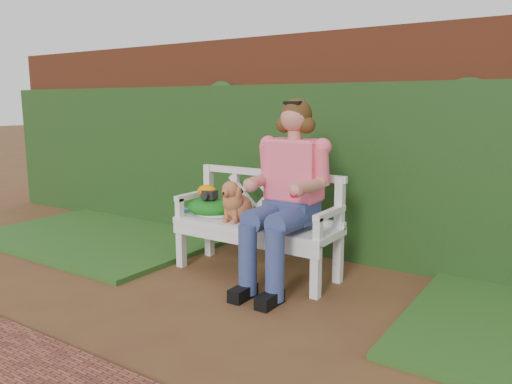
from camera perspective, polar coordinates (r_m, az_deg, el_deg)
The scene contains 11 objects.
ground at distance 3.77m, azimuth -3.11°, elevation -13.59°, with size 60.00×60.00×0.00m, color #4F2D1C.
brick_wall at distance 5.12m, azimuth 9.59°, elevation 5.34°, with size 10.00×0.30×2.20m, color brown.
ivy_hedge at distance 4.95m, azimuth 8.47°, elevation 2.30°, with size 10.00×0.18×1.70m, color #234117.
grass_left at distance 5.97m, azimuth -16.64°, elevation -4.75°, with size 2.60×2.00×0.05m, color #163613.
garden_bench at distance 4.47m, azimuth 0.00°, elevation -6.44°, with size 1.58×0.60×0.48m, color white, non-canonical shape.
seated_woman at distance 4.14m, azimuth 3.98°, elevation 0.19°, with size 0.68×0.90×1.61m, color #D54752, non-canonical shape.
dog at distance 4.43m, azimuth -2.23°, elevation -0.92°, with size 0.25×0.34×0.38m, color #B77F4D, non-canonical shape.
tennis_racket at distance 4.72m, azimuth -5.19°, elevation -2.39°, with size 0.67×0.28×0.03m, color white, non-canonical shape.
green_bag at distance 4.69m, azimuth -5.29°, elevation -1.66°, with size 0.47×0.36×0.16m, color #20722C, non-canonical shape.
camera_item at distance 4.62m, azimuth -5.31°, elevation -0.30°, with size 0.12×0.09×0.08m, color black.
baseball_glove at distance 4.68m, azimuth -5.62°, elevation 0.08°, with size 0.20×0.14×0.12m, color orange.
Camera 1 is at (2.07, -2.76, 1.52)m, focal length 35.00 mm.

